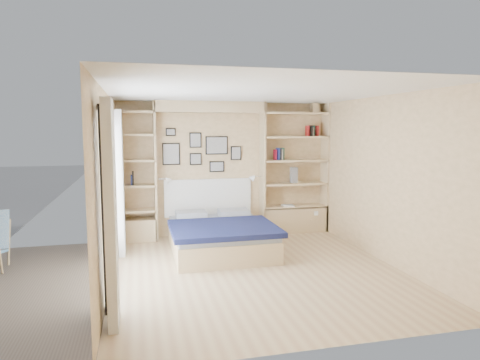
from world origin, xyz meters
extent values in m
plane|color=tan|center=(0.00, 0.00, 0.00)|extent=(4.50, 4.50, 0.00)
plane|color=beige|center=(0.00, 2.25, 1.25)|extent=(4.00, 0.00, 4.00)
plane|color=beige|center=(0.00, -2.25, 1.25)|extent=(4.00, 0.00, 4.00)
plane|color=beige|center=(-2.00, 0.00, 1.25)|extent=(0.00, 4.50, 4.50)
plane|color=beige|center=(2.00, 0.00, 1.25)|extent=(0.00, 4.50, 4.50)
plane|color=white|center=(0.00, 0.00, 2.50)|extent=(4.50, 4.50, 0.00)
cube|color=#D5B68A|center=(-1.30, 2.08, 1.25)|extent=(0.04, 0.35, 2.50)
cube|color=#D5B68A|center=(0.70, 2.08, 1.25)|extent=(0.04, 0.35, 2.50)
cube|color=#D5B68A|center=(-0.30, 2.08, 2.40)|extent=(2.00, 0.35, 0.20)
cube|color=#D5B68A|center=(1.98, 2.08, 1.25)|extent=(0.04, 0.35, 2.50)
cube|color=#D5B68A|center=(-1.98, 2.08, 1.25)|extent=(0.04, 0.35, 2.50)
cube|color=#D5B68A|center=(1.35, 2.08, 0.25)|extent=(1.30, 0.35, 0.50)
cube|color=#D5B68A|center=(-1.65, 2.08, 0.20)|extent=(0.70, 0.35, 0.40)
cube|color=black|center=(-1.97, 0.00, 2.23)|extent=(0.04, 2.08, 0.06)
cube|color=black|center=(-1.97, 0.00, 0.03)|extent=(0.04, 2.08, 0.06)
cube|color=black|center=(-1.97, -1.02, 1.10)|extent=(0.04, 0.06, 2.20)
cube|color=black|center=(-1.97, 1.02, 1.10)|extent=(0.04, 0.06, 2.20)
cube|color=silver|center=(-1.98, 0.00, 1.12)|extent=(0.01, 2.00, 2.20)
cube|color=white|center=(-1.88, -1.30, 1.15)|extent=(0.10, 0.45, 2.30)
cube|color=white|center=(-1.88, 1.30, 1.15)|extent=(0.10, 0.45, 2.30)
cube|color=#D5B68A|center=(1.35, 2.08, 0.50)|extent=(1.30, 0.35, 0.04)
cube|color=#D5B68A|center=(1.35, 2.08, 0.95)|extent=(1.30, 0.35, 0.04)
cube|color=#D5B68A|center=(1.35, 2.08, 1.40)|extent=(1.30, 0.35, 0.04)
cube|color=#D5B68A|center=(1.35, 2.08, 1.85)|extent=(1.30, 0.35, 0.04)
cube|color=#D5B68A|center=(1.35, 2.08, 2.30)|extent=(1.30, 0.35, 0.04)
cube|color=#D5B68A|center=(-1.65, 2.08, 0.55)|extent=(0.70, 0.35, 0.04)
cube|color=#D5B68A|center=(-1.65, 2.08, 1.00)|extent=(0.70, 0.35, 0.04)
cube|color=#D5B68A|center=(-1.65, 2.08, 1.45)|extent=(0.70, 0.35, 0.04)
cube|color=#D5B68A|center=(-1.65, 2.08, 1.90)|extent=(0.70, 0.35, 0.04)
cube|color=#D5B68A|center=(-1.65, 2.08, 2.30)|extent=(0.70, 0.35, 0.04)
cube|color=#D5B68A|center=(-0.32, 1.08, 0.17)|extent=(1.55, 1.93, 0.34)
cube|color=#9DA3AC|center=(-0.32, 1.08, 0.39)|extent=(1.51, 1.89, 0.10)
cube|color=#13193F|center=(-0.32, 0.75, 0.46)|extent=(1.65, 1.35, 0.08)
cube|color=#9DA3AC|center=(-0.71, 1.74, 0.50)|extent=(0.53, 0.39, 0.12)
cube|color=#9DA3AC|center=(0.07, 1.74, 0.50)|extent=(0.53, 0.39, 0.12)
cube|color=white|center=(-0.32, 2.22, 0.72)|extent=(1.65, 0.04, 0.70)
cube|color=black|center=(-1.00, 2.23, 1.55)|extent=(0.32, 0.02, 0.40)
cube|color=gray|center=(-1.00, 2.21, 1.55)|extent=(0.28, 0.01, 0.36)
cube|color=black|center=(-0.55, 2.23, 1.80)|extent=(0.22, 0.02, 0.28)
cube|color=gray|center=(-0.55, 2.21, 1.80)|extent=(0.18, 0.01, 0.24)
cube|color=black|center=(-0.55, 2.23, 1.45)|extent=(0.22, 0.02, 0.22)
cube|color=gray|center=(-0.55, 2.21, 1.45)|extent=(0.18, 0.01, 0.18)
cube|color=black|center=(-0.15, 2.23, 1.70)|extent=(0.42, 0.02, 0.34)
cube|color=gray|center=(-0.15, 2.21, 1.70)|extent=(0.38, 0.01, 0.30)
cube|color=black|center=(-0.15, 2.23, 1.30)|extent=(0.28, 0.02, 0.20)
cube|color=gray|center=(-0.15, 2.21, 1.30)|extent=(0.24, 0.01, 0.16)
cube|color=black|center=(0.22, 2.23, 1.55)|extent=(0.20, 0.02, 0.26)
cube|color=gray|center=(0.22, 2.21, 1.55)|extent=(0.16, 0.01, 0.22)
cube|color=black|center=(-1.00, 2.23, 1.95)|extent=(0.18, 0.02, 0.14)
cube|color=gray|center=(-1.00, 2.21, 1.95)|extent=(0.14, 0.01, 0.10)
cylinder|color=silver|center=(-1.16, 2.00, 1.12)|extent=(0.20, 0.02, 0.02)
cone|color=white|center=(-1.06, 2.00, 1.10)|extent=(0.13, 0.12, 0.15)
cylinder|color=silver|center=(0.56, 2.00, 1.12)|extent=(0.20, 0.02, 0.02)
cone|color=white|center=(0.46, 2.00, 1.10)|extent=(0.13, 0.12, 0.15)
cube|color=maroon|center=(0.95, 2.07, 1.52)|extent=(0.02, 0.15, 0.19)
cube|color=navy|center=(1.00, 2.07, 1.53)|extent=(0.03, 0.15, 0.23)
cube|color=black|center=(1.04, 2.07, 1.53)|extent=(0.03, 0.15, 0.22)
cube|color=#BFB28C|center=(1.08, 2.07, 1.52)|extent=(0.04, 0.15, 0.20)
cube|color=#26593F|center=(1.10, 2.07, 1.53)|extent=(0.03, 0.15, 0.23)
cube|color=#A51E1E|center=(1.60, 2.07, 1.97)|extent=(0.02, 0.15, 0.20)
cube|color=black|center=(1.67, 2.07, 1.97)|extent=(0.03, 0.15, 0.20)
cube|color=tan|center=(1.70, 2.07, 1.95)|extent=(0.04, 0.15, 0.17)
cube|color=#26593F|center=(1.71, 2.07, 1.97)|extent=(0.03, 0.15, 0.20)
cube|color=#A51E1E|center=(1.79, 2.07, 1.97)|extent=(0.03, 0.15, 0.20)
cube|color=navy|center=(-1.72, 2.07, 1.11)|extent=(0.02, 0.15, 0.18)
cube|color=black|center=(-1.69, 2.07, 1.14)|extent=(0.03, 0.15, 0.24)
cube|color=#D5B68A|center=(1.74, 2.07, 2.40)|extent=(0.13, 0.13, 0.15)
cone|color=#D5B68A|center=(1.74, 2.07, 2.51)|extent=(0.20, 0.20, 0.08)
cube|color=slate|center=(1.33, 2.07, 1.12)|extent=(0.12, 0.12, 0.30)
cube|color=white|center=(1.20, 2.02, 0.54)|extent=(0.22, 0.16, 0.03)
cylinder|color=tan|center=(-3.45, 0.56, 0.21)|extent=(0.04, 0.14, 0.42)
cylinder|color=tan|center=(-3.49, 1.14, 0.32)|extent=(0.06, 0.34, 0.68)
camera|label=1|loc=(-1.61, -5.68, 2.00)|focal=32.00mm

